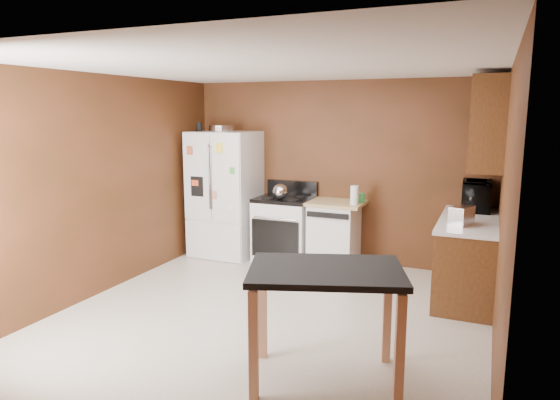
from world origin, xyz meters
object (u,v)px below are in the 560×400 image
Objects in this scene: green_canister at (361,198)px; island at (326,286)px; toaster at (461,216)px; pen_cup at (199,127)px; kettle at (280,192)px; gas_range at (284,228)px; dishwasher at (334,233)px; microwave at (476,197)px; paper_towel at (354,195)px; refrigerator at (225,194)px; roasting_pan at (222,128)px.

green_canister is 0.09× the size of island.
toaster reaches higher than island.
island is (2.78, -2.68, -1.10)m from pen_cup.
gas_range is at bearing 89.81° from kettle.
pen_cup is 0.14× the size of dishwasher.
toaster is 0.25× the size of gas_range.
microwave is 0.44× the size of island.
paper_towel is 2.03× the size of green_canister.
refrigerator is at bearing 90.75° from microwave.
green_canister is (2.01, 0.16, -0.89)m from roasting_pan.
paper_towel reaches higher than gas_range.
gas_range is at bearing -178.07° from toaster.
pen_cup is at bearing 136.13° from island.
green_canister is at bearing 87.83° from microwave.
gas_range is (0.91, 0.06, -0.44)m from refrigerator.
toaster is 1.95m from dishwasher.
gas_range reaches higher than island.
paper_towel is at bearing 100.49° from island.
kettle is at bearing 119.64° from island.
roasting_pan is at bearing -175.58° from green_canister.
green_canister is 0.44× the size of toaster.
kettle reaches higher than toaster.
kettle is 1.09m from green_canister.
roasting_pan is 0.20× the size of refrigerator.
roasting_pan is 1.44× the size of paper_towel.
paper_towel is (1.02, 0.07, 0.01)m from kettle.
paper_towel is at bearing 95.12° from microwave.
green_canister is 1.43m from microwave.
microwave is 3.09m from island.
pen_cup is at bearing -173.69° from green_canister.
refrigerator is (-1.93, 0.02, -0.11)m from paper_towel.
toaster is 0.20× the size of island.
refrigerator is at bearing -175.24° from green_canister.
pen_cup is 0.09× the size of island.
toaster is 0.31× the size of dishwasher.
kettle is (1.26, 0.00, -0.86)m from pen_cup.
refrigerator reaches higher than toaster.
roasting_pan is at bearing 179.08° from paper_towel.
pen_cup is 1.02× the size of green_canister.
pen_cup reaches higher than roasting_pan.
gas_range is (0.00, 0.15, -0.54)m from kettle.
microwave is 1.86m from dishwasher.
toaster is (1.31, -0.95, 0.05)m from green_canister.
gas_range is (-2.48, -0.10, -0.60)m from microwave.
pen_cup reaches higher than microwave.
paper_towel is 1.48m from microwave.
paper_towel is at bearing 172.18° from toaster.
pen_cup reaches higher than green_canister.
dishwasher is (1.67, 0.08, -1.39)m from roasting_pan.
pen_cup is 3.83m from microwave.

